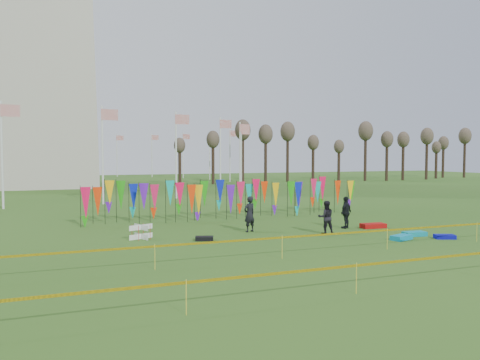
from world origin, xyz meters
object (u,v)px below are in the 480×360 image
object	(u,v)px
kite_bag_blue	(445,237)
kite_bag_red	(373,226)
person_right	(346,212)
kite_bag_teal	(414,234)
person_mid	(326,217)
box_kite	(141,232)
kite_bag_black	(204,238)
kite_bag_turquoise	(401,237)
person_left	(249,214)

from	to	relation	value
kite_bag_blue	kite_bag_red	xyz separation A→B (m)	(-1.12, 3.99, 0.03)
person_right	kite_bag_teal	xyz separation A→B (m)	(1.77, -3.30, -0.76)
person_mid	kite_bag_blue	size ratio (longest dim) A/B	1.81
person_right	box_kite	bearing A→B (deg)	-33.48
kite_bag_black	kite_bag_teal	size ratio (longest dim) A/B	0.74
kite_bag_black	person_mid	bearing A→B (deg)	-3.74
kite_bag_blue	kite_bag_black	xyz separation A→B (m)	(-10.86, 3.66, -0.00)
person_right	kite_bag_red	distance (m)	1.70
kite_bag_red	kite_bag_teal	size ratio (longest dim) A/B	1.19
person_mid	person_right	distance (m)	2.29
person_mid	kite_bag_turquoise	size ratio (longest dim) A/B	1.52
kite_bag_blue	kite_bag_turquoise	bearing A→B (deg)	166.64
box_kite	kite_bag_red	distance (m)	12.50
box_kite	kite_bag_black	bearing A→B (deg)	-27.64
person_right	kite_bag_teal	size ratio (longest dim) A/B	1.54
person_left	kite_bag_blue	xyz separation A→B (m)	(7.96, -5.19, -0.83)
person_right	kite_bag_blue	bearing A→B (deg)	90.34
person_left	kite_bag_teal	size ratio (longest dim) A/B	1.64
kite_bag_teal	person_right	bearing A→B (deg)	118.23
box_kite	person_left	distance (m)	5.63
person_left	kite_bag_red	distance (m)	6.99
box_kite	kite_bag_teal	xyz separation A→B (m)	(12.75, -3.96, -0.24)
kite_bag_turquoise	box_kite	bearing A→B (deg)	158.20
kite_bag_teal	box_kite	bearing A→B (deg)	162.75
kite_bag_black	kite_bag_turquoise	bearing A→B (deg)	-19.88
box_kite	kite_bag_blue	bearing A→B (deg)	-20.53
kite_bag_turquoise	kite_bag_teal	bearing A→B (deg)	25.13
person_right	kite_bag_black	xyz separation A→B (m)	(-8.28, -0.75, -0.78)
kite_bag_blue	kite_bag_red	bearing A→B (deg)	105.69
kite_bag_red	kite_bag_black	xyz separation A→B (m)	(-9.74, -0.32, -0.03)
box_kite	person_right	bearing A→B (deg)	-3.45
person_mid	kite_bag_blue	xyz separation A→B (m)	(4.56, -3.25, -0.74)
kite_bag_blue	person_left	bearing A→B (deg)	146.92
kite_bag_turquoise	kite_bag_teal	xyz separation A→B (m)	(1.31, 0.62, -0.00)
box_kite	person_left	size ratio (longest dim) A/B	0.38
kite_bag_turquoise	kite_bag_blue	size ratio (longest dim) A/B	1.19
box_kite	kite_bag_teal	distance (m)	13.35
person_right	kite_bag_black	world-z (taller)	person_right
person_left	kite_bag_teal	xyz separation A→B (m)	(7.15, -4.07, -0.82)
kite_bag_red	kite_bag_black	world-z (taller)	kite_bag_red
person_right	kite_bag_blue	xyz separation A→B (m)	(2.59, -4.42, -0.78)
person_mid	kite_bag_red	world-z (taller)	person_mid
person_right	kite_bag_teal	world-z (taller)	person_right
person_mid	kite_bag_black	world-z (taller)	person_mid
kite_bag_black	box_kite	bearing A→B (deg)	152.36
kite_bag_turquoise	kite_bag_black	bearing A→B (deg)	160.12
kite_bag_blue	box_kite	bearing A→B (deg)	159.47
kite_bag_black	kite_bag_blue	bearing A→B (deg)	-18.64
box_kite	person_right	world-z (taller)	person_right
person_mid	person_right	xyz separation A→B (m)	(1.98, 1.17, 0.03)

